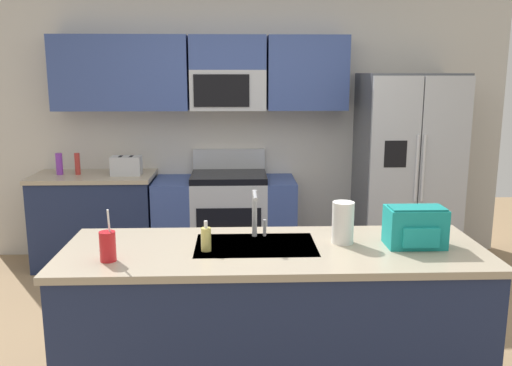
% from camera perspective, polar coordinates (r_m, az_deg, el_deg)
% --- Properties ---
extents(ground_plane, '(9.00, 9.00, 0.00)m').
position_cam_1_polar(ground_plane, '(3.83, -0.06, -17.48)').
color(ground_plane, '#997A56').
rests_on(ground_plane, ground).
extents(kitchen_wall_unit, '(5.20, 0.43, 2.60)m').
position_cam_1_polar(kitchen_wall_unit, '(5.44, -2.36, 7.51)').
color(kitchen_wall_unit, beige).
rests_on(kitchen_wall_unit, ground).
extents(back_counter, '(1.15, 0.63, 0.90)m').
position_cam_1_polar(back_counter, '(5.51, -16.50, -3.71)').
color(back_counter, '#1E2A4D').
rests_on(back_counter, ground).
extents(range_oven, '(1.36, 0.61, 1.10)m').
position_cam_1_polar(range_oven, '(5.34, -3.24, -3.81)').
color(range_oven, '#B7BABF').
rests_on(range_oven, ground).
extents(refrigerator, '(0.90, 0.76, 1.85)m').
position_cam_1_polar(refrigerator, '(5.41, 15.54, 1.23)').
color(refrigerator, '#4C4F54').
rests_on(refrigerator, ground).
extents(island_counter, '(2.35, 0.83, 0.90)m').
position_cam_1_polar(island_counter, '(3.21, 1.82, -14.38)').
color(island_counter, '#1E2A4D').
rests_on(island_counter, ground).
extents(toaster, '(0.28, 0.16, 0.18)m').
position_cam_1_polar(toaster, '(5.27, -13.50, 1.78)').
color(toaster, '#B7BABF').
rests_on(toaster, back_counter).
extents(pepper_mill, '(0.05, 0.05, 0.21)m').
position_cam_1_polar(pepper_mill, '(5.43, -18.29, 1.93)').
color(pepper_mill, '#B2332D').
rests_on(pepper_mill, back_counter).
extents(bottle_purple, '(0.06, 0.06, 0.21)m').
position_cam_1_polar(bottle_purple, '(5.48, -20.01, 1.90)').
color(bottle_purple, purple).
rests_on(bottle_purple, back_counter).
extents(sink_faucet, '(0.08, 0.21, 0.28)m').
position_cam_1_polar(sink_faucet, '(3.17, -0.03, -2.85)').
color(sink_faucet, '#B7BABF').
rests_on(sink_faucet, island_counter).
extents(drink_cup_red, '(0.08, 0.08, 0.28)m').
position_cam_1_polar(drink_cup_red, '(2.91, -15.34, -6.42)').
color(drink_cup_red, red).
rests_on(drink_cup_red, island_counter).
extents(soap_dispenser, '(0.06, 0.06, 0.17)m').
position_cam_1_polar(soap_dispenser, '(2.98, -5.28, -5.87)').
color(soap_dispenser, '#D8CC66').
rests_on(soap_dispenser, island_counter).
extents(paper_towel_roll, '(0.12, 0.12, 0.24)m').
position_cam_1_polar(paper_towel_roll, '(3.13, 9.14, -4.14)').
color(paper_towel_roll, white).
rests_on(paper_towel_roll, island_counter).
extents(backpack, '(0.32, 0.22, 0.23)m').
position_cam_1_polar(backpack, '(3.16, 16.43, -4.36)').
color(backpack, teal).
rests_on(backpack, island_counter).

